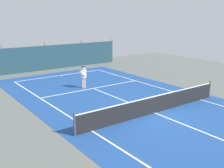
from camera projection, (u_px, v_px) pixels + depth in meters
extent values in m
plane|color=slate|center=(154.00, 113.00, 15.10)|extent=(36.00, 36.00, 0.00)
cube|color=#1E478C|center=(154.00, 113.00, 15.10)|extent=(11.02, 26.60, 0.01)
cube|color=white|center=(61.00, 75.00, 24.41)|extent=(8.22, 0.10, 0.01)
cube|color=white|center=(92.00, 131.00, 12.75)|extent=(0.10, 23.80, 0.01)
cube|color=white|center=(200.00, 100.00, 17.44)|extent=(0.10, 23.80, 0.01)
cube|color=white|center=(93.00, 88.00, 20.11)|extent=(8.22, 0.10, 0.01)
cube|color=white|center=(154.00, 113.00, 15.10)|extent=(0.10, 12.80, 0.01)
cube|color=white|center=(61.00, 76.00, 24.30)|extent=(0.10, 0.30, 0.01)
cube|color=black|center=(155.00, 105.00, 14.98)|extent=(9.92, 0.03, 0.95)
cube|color=white|center=(155.00, 96.00, 14.86)|extent=(9.92, 0.04, 0.05)
cylinder|color=#47474C|center=(74.00, 125.00, 12.10)|extent=(0.10, 0.10, 1.10)
cylinder|color=#47474C|center=(209.00, 89.00, 17.82)|extent=(0.10, 0.10, 1.10)
cube|color=#1E3D4C|center=(46.00, 58.00, 26.61)|extent=(16.22, 0.06, 2.40)
cylinder|color=#595B60|center=(3.00, 60.00, 24.30)|extent=(0.08, 0.08, 2.70)
cylinder|color=#595B60|center=(45.00, 56.00, 26.61)|extent=(0.08, 0.08, 2.70)
cylinder|color=#595B60|center=(81.00, 53.00, 28.93)|extent=(0.08, 0.08, 2.70)
cylinder|color=#595B60|center=(112.00, 50.00, 31.24)|extent=(0.08, 0.08, 2.70)
cube|color=#234C1E|center=(44.00, 64.00, 27.24)|extent=(14.60, 0.70, 1.10)
cylinder|color=beige|center=(85.00, 82.00, 20.24)|extent=(0.12, 0.12, 0.82)
cylinder|color=beige|center=(83.00, 83.00, 20.10)|extent=(0.12, 0.12, 0.82)
cylinder|color=white|center=(84.00, 76.00, 20.05)|extent=(0.40, 0.40, 0.22)
cube|color=white|center=(83.00, 74.00, 20.00)|extent=(0.39, 0.26, 0.56)
sphere|color=beige|center=(83.00, 68.00, 19.89)|extent=(0.22, 0.22, 0.22)
cylinder|color=black|center=(83.00, 67.00, 19.87)|extent=(0.23, 0.23, 0.04)
cylinder|color=beige|center=(86.00, 73.00, 20.15)|extent=(0.09, 0.09, 0.58)
cylinder|color=beige|center=(82.00, 74.00, 19.75)|extent=(0.18, 0.53, 0.41)
cylinder|color=black|center=(84.00, 76.00, 19.54)|extent=(0.08, 0.28, 0.13)
torus|color=teal|center=(84.00, 73.00, 19.49)|extent=(0.32, 0.18, 0.29)
sphere|color=#CCDB33|center=(145.00, 96.00, 18.06)|extent=(0.07, 0.07, 0.07)
cube|color=black|center=(42.00, 57.00, 30.04)|extent=(2.16, 4.34, 0.80)
cube|color=#2D333D|center=(42.00, 51.00, 29.87)|extent=(1.69, 2.02, 0.56)
cylinder|color=black|center=(54.00, 62.00, 29.51)|extent=(0.27, 0.66, 0.64)
cylinder|color=black|center=(38.00, 63.00, 28.60)|extent=(0.27, 0.66, 0.64)
cylinder|color=black|center=(47.00, 59.00, 31.67)|extent=(0.27, 0.66, 0.64)
cylinder|color=black|center=(31.00, 60.00, 30.77)|extent=(0.27, 0.66, 0.64)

